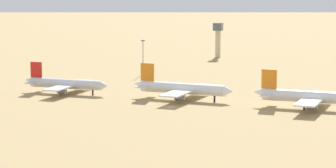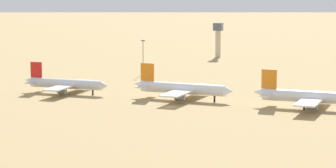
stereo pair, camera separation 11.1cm
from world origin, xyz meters
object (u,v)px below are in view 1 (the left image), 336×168
parked_jet_orange_3 (182,88)px  control_tower (218,37)px  parked_jet_red_2 (65,84)px  parked_jet_orange_4 (309,97)px  light_pole_west (143,55)px

parked_jet_orange_3 → control_tower: size_ratio=2.08×
parked_jet_red_2 → parked_jet_orange_3: (51.76, -0.63, 0.41)m
parked_jet_orange_4 → control_tower: size_ratio=2.11×
parked_jet_red_2 → parked_jet_orange_4: 103.91m
control_tower → parked_jet_orange_4: bearing=-65.1°
parked_jet_red_2 → parked_jet_orange_4: parked_jet_orange_4 is taller
parked_jet_red_2 → control_tower: 162.03m
parked_jet_orange_4 → parked_jet_orange_3: bearing=176.2°
parked_jet_orange_3 → control_tower: bearing=104.5°
parked_jet_orange_4 → light_pole_west: (-93.37, 76.44, 5.17)m
parked_jet_red_2 → parked_jet_orange_3: bearing=2.3°
parked_jet_red_2 → parked_jet_orange_4: size_ratio=0.90×
parked_jet_red_2 → control_tower: (26.51, 159.63, 8.25)m
parked_jet_red_2 → control_tower: bearing=83.5°
control_tower → light_pole_west: bearing=-100.2°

